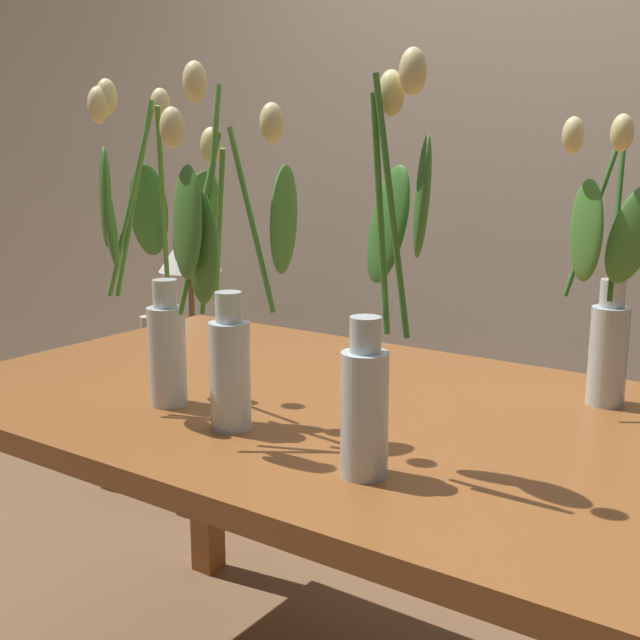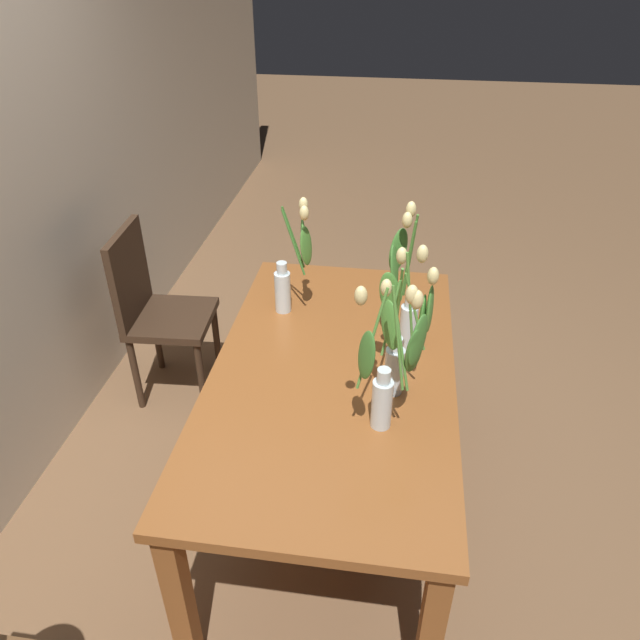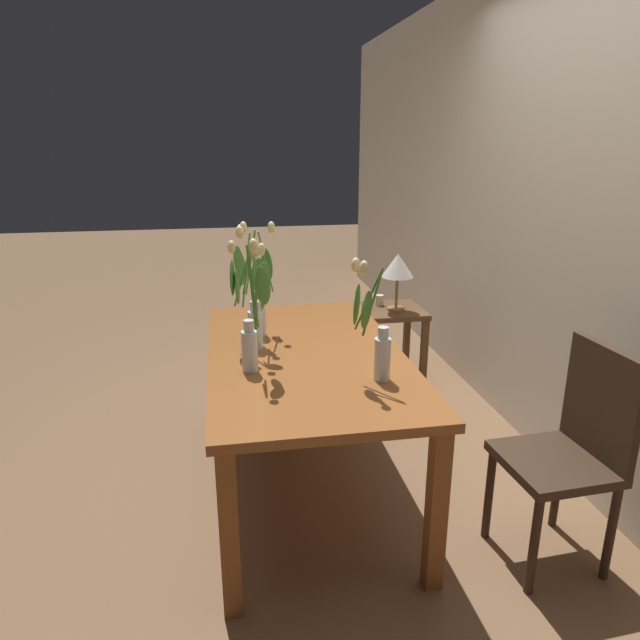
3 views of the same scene
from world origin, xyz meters
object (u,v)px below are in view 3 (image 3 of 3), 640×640
Objects in this scene: dining_table at (305,370)px; tulip_vase_2 at (253,328)px; pillar_candle at (380,300)px; tulip_vase_1 at (376,339)px; dining_chair at (573,444)px; table_lamp at (398,267)px; tulip_vase_3 at (251,301)px; tulip_vase_0 at (255,292)px; side_table at (391,324)px.

dining_table is 2.75× the size of tulip_vase_2.
tulip_vase_1 is at bearing -16.56° from pillar_candle.
dining_chair is (0.46, 1.24, -0.41)m from tulip_vase_2.
table_lamp is at bearing -174.77° from dining_chair.
pillar_candle is (-1.23, 0.98, -0.39)m from tulip_vase_3.
dining_chair reaches higher than dining_table.
dining_table is 4.02× the size of table_lamp.
tulip_vase_2 reaches higher than tulip_vase_0.
tulip_vase_1 is (0.68, 0.44, -0.04)m from tulip_vase_0.
tulip_vase_1 is at bearing 44.74° from tulip_vase_3.
table_lamp is at bearing 159.47° from tulip_vase_1.
pillar_candle is at bearing 163.44° from tulip_vase_1.
pillar_candle is (-1.52, 0.99, -0.35)m from tulip_vase_2.
dining_table is at bearing -148.54° from tulip_vase_1.
tulip_vase_2 is 1.85m from pillar_candle.
tulip_vase_2 is at bearing -32.94° from pillar_candle.
tulip_vase_1 is 1.81m from pillar_candle.
dining_chair is at bearing 5.23° from table_lamp.
tulip_vase_1 is 6.81× the size of pillar_candle.
dining_chair is at bearing 7.15° from pillar_candle.
tulip_vase_0 is at bearing -42.56° from pillar_candle.
tulip_vase_0 is 0.81m from tulip_vase_1.
tulip_vase_0 is 1.04× the size of side_table.
tulip_vase_2 is at bearing -110.45° from dining_chair.
dining_chair is at bearing 69.55° from tulip_vase_2.
table_lamp reaches higher than dining_chair.
tulip_vase_2 is 1.06× the size of side_table.
dining_table is at bearing 128.40° from tulip_vase_2.
dining_chair is (0.96, 1.19, -0.44)m from tulip_vase_0.
dining_chair is at bearing 69.69° from tulip_vase_1.
tulip_vase_3 reaches higher than dining_table.
dining_chair is 1.91m from side_table.
table_lamp is (-0.89, 1.03, -0.11)m from tulip_vase_0.
tulip_vase_1 is 0.67m from tulip_vase_3.
tulip_vase_2 is at bearing -4.94° from tulip_vase_0.
tulip_vase_0 is at bearing -49.01° from table_lamp.
pillar_candle is at bearing 150.90° from dining_table.
tulip_vase_3 reaches higher than tulip_vase_0.
dining_chair is 1.89m from table_lamp.
tulip_vase_0 is at bearing -46.99° from side_table.
dining_chair is (0.28, 0.76, -0.40)m from tulip_vase_1.
tulip_vase_3 is at bearing -43.99° from table_lamp.
tulip_vase_2 is at bearing -2.24° from tulip_vase_3.
tulip_vase_0 reaches higher than side_table.
tulip_vase_2 is at bearing -110.67° from tulip_vase_1.
tulip_vase_3 is 1.06× the size of side_table.
dining_table is at bearing -123.68° from dining_chair.
tulip_vase_3 is 1.46× the size of table_lamp.
table_lamp reaches higher than side_table.
dining_chair reaches higher than side_table.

